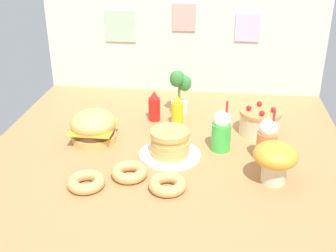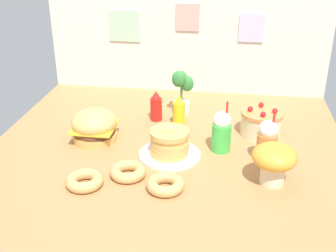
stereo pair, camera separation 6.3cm
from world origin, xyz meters
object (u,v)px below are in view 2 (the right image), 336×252
at_px(cream_soda_cup, 222,131).
at_px(mushroom_stool, 274,160).
at_px(donut_chocolate, 128,171).
at_px(donut_vanilla, 165,184).
at_px(donut_pink_glaze, 84,180).
at_px(orange_float_cup, 267,141).
at_px(ketchup_bottle, 156,107).
at_px(burger, 94,126).
at_px(mustard_bottle, 179,111).
at_px(layer_cake, 261,123).
at_px(potted_plant, 182,90).
at_px(pancake_stack, 170,145).

relative_size(cream_soda_cup, mushroom_stool, 1.36).
height_order(donut_chocolate, donut_vanilla, same).
distance_m(cream_soda_cup, donut_vanilla, 0.56).
bearing_deg(donut_pink_glaze, orange_float_cup, 23.31).
bearing_deg(ketchup_bottle, orange_float_cup, -32.74).
distance_m(burger, ketchup_bottle, 0.50).
relative_size(mustard_bottle, donut_vanilla, 1.08).
bearing_deg(donut_chocolate, burger, 127.85).
xyz_separation_m(donut_chocolate, donut_vanilla, (0.22, -0.10, 0.00)).
bearing_deg(donut_pink_glaze, mustard_bottle, 64.04).
bearing_deg(donut_pink_glaze, mushroom_stool, 9.90).
relative_size(mustard_bottle, donut_chocolate, 1.08).
bearing_deg(layer_cake, ketchup_bottle, 169.66).
distance_m(burger, donut_pink_glaze, 0.54).
distance_m(potted_plant, mushroom_stool, 1.05).
bearing_deg(donut_vanilla, potted_plant, 91.86).
relative_size(pancake_stack, layer_cake, 1.36).
bearing_deg(mushroom_stool, donut_pink_glaze, -170.10).
bearing_deg(orange_float_cup, potted_plant, 132.43).
bearing_deg(potted_plant, ketchup_bottle, -137.33).
bearing_deg(burger, mustard_bottle, 30.89).
bearing_deg(pancake_stack, mushroom_stool, -20.02).
distance_m(pancake_stack, orange_float_cup, 0.57).
bearing_deg(donut_chocolate, mustard_bottle, 74.53).
bearing_deg(ketchup_bottle, mushroom_stool, -43.50).
distance_m(donut_pink_glaze, donut_chocolate, 0.24).
xyz_separation_m(donut_pink_glaze, donut_vanilla, (0.43, 0.03, 0.00)).
bearing_deg(layer_cake, donut_pink_glaze, -141.59).
bearing_deg(potted_plant, pancake_stack, -89.59).
distance_m(donut_chocolate, mushroom_stool, 0.79).
relative_size(donut_chocolate, mushroom_stool, 0.85).
height_order(pancake_stack, ketchup_bottle, ketchup_bottle).
relative_size(pancake_stack, donut_vanilla, 1.83).
distance_m(mustard_bottle, donut_vanilla, 0.80).
relative_size(ketchup_bottle, donut_pink_glaze, 1.08).
distance_m(layer_cake, cream_soda_cup, 0.36).
xyz_separation_m(donut_vanilla, potted_plant, (-0.03, 1.01, 0.15)).
distance_m(ketchup_bottle, cream_soda_cup, 0.61).
bearing_deg(ketchup_bottle, layer_cake, -10.34).
bearing_deg(mustard_bottle, orange_float_cup, -36.00).
relative_size(pancake_stack, donut_chocolate, 1.83).
bearing_deg(orange_float_cup, donut_vanilla, -144.04).
relative_size(pancake_stack, orange_float_cup, 1.13).
xyz_separation_m(burger, potted_plant, (0.50, 0.52, 0.08)).
distance_m(ketchup_bottle, donut_pink_glaze, 0.92).
distance_m(pancake_stack, ketchup_bottle, 0.53).
xyz_separation_m(donut_chocolate, mushroom_stool, (0.78, 0.05, 0.11)).
relative_size(layer_cake, mushroom_stool, 1.13).
xyz_separation_m(ketchup_bottle, donut_vanilla, (0.20, -0.86, -0.07)).
bearing_deg(mustard_bottle, donut_pink_glaze, -115.96).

